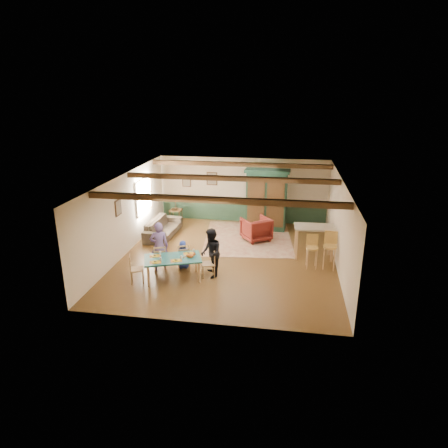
% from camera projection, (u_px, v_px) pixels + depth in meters
% --- Properties ---
extents(floor, '(8.00, 8.00, 0.00)m').
position_uv_depth(floor, '(228.00, 258.00, 13.34)').
color(floor, '#4D3015').
rests_on(floor, ground).
extents(wall_back, '(7.00, 0.02, 2.70)m').
position_uv_depth(wall_back, '(243.00, 190.00, 16.65)').
color(wall_back, beige).
rests_on(wall_back, floor).
extents(wall_left, '(0.02, 8.00, 2.70)m').
position_uv_depth(wall_left, '(126.00, 214.00, 13.44)').
color(wall_left, beige).
rests_on(wall_left, floor).
extents(wall_right, '(0.02, 8.00, 2.70)m').
position_uv_depth(wall_right, '(340.00, 225.00, 12.37)').
color(wall_right, beige).
rests_on(wall_right, floor).
extents(ceiling, '(7.00, 8.00, 0.02)m').
position_uv_depth(ceiling, '(228.00, 178.00, 12.48)').
color(ceiling, white).
rests_on(ceiling, wall_back).
extents(wainscot_back, '(6.95, 0.03, 0.90)m').
position_uv_depth(wainscot_back, '(242.00, 211.00, 16.92)').
color(wainscot_back, '#1E3726').
rests_on(wainscot_back, floor).
extents(ceiling_beam_front, '(6.95, 0.16, 0.16)m').
position_uv_depth(ceiling_beam_front, '(215.00, 200.00, 10.35)').
color(ceiling_beam_front, '#33200E').
rests_on(ceiling_beam_front, ceiling).
extents(ceiling_beam_mid, '(6.95, 0.16, 0.16)m').
position_uv_depth(ceiling_beam_mid, '(230.00, 178.00, 12.88)').
color(ceiling_beam_mid, '#33200E').
rests_on(ceiling_beam_mid, ceiling).
extents(ceiling_beam_back, '(6.95, 0.16, 0.16)m').
position_uv_depth(ceiling_beam_back, '(240.00, 164.00, 15.31)').
color(ceiling_beam_back, '#33200E').
rests_on(ceiling_beam_back, ceiling).
extents(window_left, '(0.06, 1.60, 1.30)m').
position_uv_depth(window_left, '(144.00, 196.00, 14.97)').
color(window_left, white).
rests_on(window_left, wall_left).
extents(picture_left_wall, '(0.04, 0.42, 0.52)m').
position_uv_depth(picture_left_wall, '(118.00, 208.00, 12.75)').
color(picture_left_wall, gray).
rests_on(picture_left_wall, wall_left).
extents(picture_back_a, '(0.45, 0.04, 0.55)m').
position_uv_depth(picture_back_a, '(212.00, 179.00, 16.68)').
color(picture_back_a, gray).
rests_on(picture_back_a, wall_back).
extents(picture_back_b, '(0.38, 0.04, 0.48)m').
position_uv_depth(picture_back_b, '(187.00, 181.00, 16.89)').
color(picture_back_b, gray).
rests_on(picture_back_b, wall_back).
extents(dining_table, '(1.84, 1.41, 0.68)m').
position_uv_depth(dining_table, '(173.00, 269.00, 11.72)').
color(dining_table, '#1B5553').
rests_on(dining_table, floor).
extents(dining_chair_far_left, '(0.49, 0.50, 0.86)m').
position_uv_depth(dining_chair_far_left, '(160.00, 258.00, 12.24)').
color(dining_chair_far_left, tan).
rests_on(dining_chair_far_left, floor).
extents(dining_chair_far_right, '(0.49, 0.50, 0.86)m').
position_uv_depth(dining_chair_far_right, '(183.00, 256.00, 12.36)').
color(dining_chair_far_right, tan).
rests_on(dining_chair_far_right, floor).
extents(dining_chair_end_left, '(0.50, 0.49, 0.86)m').
position_uv_depth(dining_chair_end_left, '(137.00, 269.00, 11.51)').
color(dining_chair_end_left, tan).
rests_on(dining_chair_end_left, floor).
extents(dining_chair_end_right, '(0.50, 0.49, 0.86)m').
position_uv_depth(dining_chair_end_right, '(208.00, 263.00, 11.87)').
color(dining_chair_end_right, tan).
rests_on(dining_chair_end_right, floor).
extents(person_man, '(0.66, 0.55, 1.56)m').
position_uv_depth(person_man, '(159.00, 246.00, 12.19)').
color(person_man, slate).
rests_on(person_man, floor).
extents(person_woman, '(0.78, 0.87, 1.49)m').
position_uv_depth(person_woman, '(211.00, 253.00, 11.79)').
color(person_woman, black).
rests_on(person_woman, floor).
extents(person_child, '(0.52, 0.42, 0.91)m').
position_uv_depth(person_child, '(183.00, 255.00, 12.42)').
color(person_child, '#263B9A').
rests_on(person_child, floor).
extents(cat, '(0.35, 0.23, 0.16)m').
position_uv_depth(cat, '(190.00, 255.00, 11.59)').
color(cat, '#C85F23').
rests_on(cat, dining_table).
extents(place_setting_near_left, '(0.43, 0.38, 0.11)m').
position_uv_depth(place_setting_near_left, '(155.00, 261.00, 11.30)').
color(place_setting_near_left, gold).
rests_on(place_setting_near_left, dining_table).
extents(place_setting_near_center, '(0.43, 0.38, 0.11)m').
position_uv_depth(place_setting_near_center, '(176.00, 259.00, 11.40)').
color(place_setting_near_center, gold).
rests_on(place_setting_near_center, dining_table).
extents(place_setting_far_left, '(0.43, 0.38, 0.11)m').
position_uv_depth(place_setting_far_left, '(155.00, 254.00, 11.72)').
color(place_setting_far_left, gold).
rests_on(place_setting_far_left, dining_table).
extents(place_setting_far_right, '(0.43, 0.38, 0.11)m').
position_uv_depth(place_setting_far_right, '(189.00, 252.00, 11.89)').
color(place_setting_far_right, gold).
rests_on(place_setting_far_right, dining_table).
extents(area_rug, '(3.58, 4.11, 0.01)m').
position_uv_depth(area_rug, '(248.00, 238.00, 15.10)').
color(area_rug, '#BDAF89').
rests_on(area_rug, floor).
extents(armoire, '(1.75, 0.78, 2.43)m').
position_uv_depth(armoire, '(267.00, 200.00, 15.70)').
color(armoire, black).
rests_on(armoire, floor).
extents(armchair, '(1.29, 1.30, 0.86)m').
position_uv_depth(armchair, '(256.00, 229.00, 14.78)').
color(armchair, '#440E0D').
rests_on(armchair, floor).
extents(sofa, '(0.95, 2.26, 0.65)m').
position_uv_depth(sofa, '(163.00, 227.00, 15.27)').
color(sofa, '#352C21').
rests_on(sofa, floor).
extents(end_table, '(0.49, 0.49, 0.59)m').
position_uv_depth(end_table, '(176.00, 216.00, 16.72)').
color(end_table, '#33200E').
rests_on(end_table, floor).
extents(table_lamp, '(0.30, 0.30, 0.54)m').
position_uv_depth(table_lamp, '(176.00, 203.00, 16.54)').
color(table_lamp, beige).
rests_on(table_lamp, end_table).
extents(counter_table, '(1.35, 0.82, 1.09)m').
position_uv_depth(counter_table, '(314.00, 242.00, 13.19)').
color(counter_table, '#C1B496').
rests_on(counter_table, floor).
extents(bar_stool_left, '(0.40, 0.43, 1.06)m').
position_uv_depth(bar_stool_left, '(312.00, 252.00, 12.43)').
color(bar_stool_left, tan).
rests_on(bar_stool_left, floor).
extents(bar_stool_right, '(0.47, 0.51, 1.19)m').
position_uv_depth(bar_stool_right, '(330.00, 251.00, 12.35)').
color(bar_stool_right, tan).
rests_on(bar_stool_right, floor).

